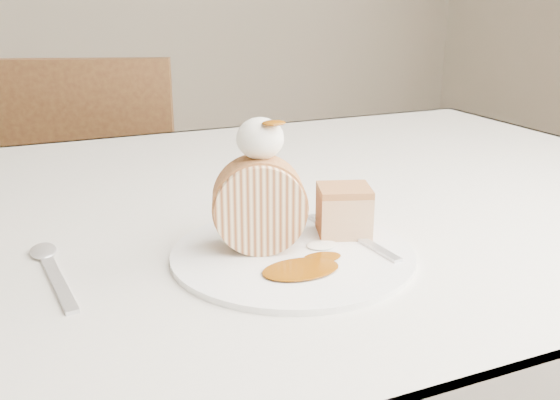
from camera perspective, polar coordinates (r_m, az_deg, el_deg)
name	(u,v)px	position (r m, az deg, el deg)	size (l,w,h in m)	color
table	(237,263)	(0.86, -3.99, -5.74)	(1.40, 0.90, 0.75)	silver
chair_far	(97,211)	(1.59, -16.39, -1.00)	(0.53, 0.53, 0.88)	brown
plate	(293,254)	(0.65, 1.17, -4.96)	(0.25, 0.25, 0.01)	white
roulade_slice	(260,205)	(0.64, -1.87, -0.49)	(0.09, 0.09, 0.05)	#FFE4B1
cake_chunk	(344,213)	(0.69, 5.85, -1.23)	(0.06, 0.05, 0.05)	#B77945
whipped_cream	(260,138)	(0.63, -1.83, 5.65)	(0.05, 0.05, 0.04)	white
caramel_drizzle	(274,118)	(0.61, -0.57, 7.55)	(0.02, 0.02, 0.01)	#773B04
caramel_pool	(301,269)	(0.60, 1.90, -6.32)	(0.08, 0.05, 0.00)	#773B04
fork	(367,243)	(0.67, 7.99, -3.89)	(0.02, 0.15, 0.00)	silver
spoon	(59,284)	(0.62, -19.57, -7.21)	(0.02, 0.16, 0.00)	silver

